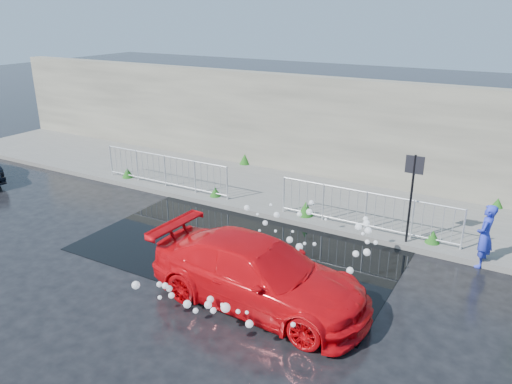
% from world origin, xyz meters
% --- Properties ---
extents(ground, '(90.00, 90.00, 0.00)m').
position_xyz_m(ground, '(0.00, 0.00, 0.00)').
color(ground, black).
rests_on(ground, ground).
extents(pavement, '(30.00, 4.00, 0.15)m').
position_xyz_m(pavement, '(0.00, 5.00, 0.07)').
color(pavement, '#5C5C58').
rests_on(pavement, ground).
extents(curb, '(30.00, 0.25, 0.16)m').
position_xyz_m(curb, '(0.00, 3.00, 0.08)').
color(curb, '#5C5C58').
rests_on(curb, ground).
extents(retaining_wall, '(30.00, 0.60, 3.50)m').
position_xyz_m(retaining_wall, '(0.00, 7.20, 1.90)').
color(retaining_wall, '#5A574C').
rests_on(retaining_wall, pavement).
extents(puddle, '(8.00, 5.00, 0.01)m').
position_xyz_m(puddle, '(0.50, 1.00, 0.01)').
color(puddle, black).
rests_on(puddle, ground).
extents(sign_post, '(0.45, 0.06, 2.50)m').
position_xyz_m(sign_post, '(4.20, 3.10, 1.72)').
color(sign_post, black).
rests_on(sign_post, ground).
extents(railing_left, '(5.05, 0.05, 1.10)m').
position_xyz_m(railing_left, '(-4.00, 3.35, 0.74)').
color(railing_left, silver).
rests_on(railing_left, pavement).
extents(railing_right, '(5.05, 0.05, 1.10)m').
position_xyz_m(railing_right, '(3.00, 3.35, 0.74)').
color(railing_right, silver).
rests_on(railing_right, pavement).
extents(weeds, '(12.17, 3.93, 0.44)m').
position_xyz_m(weeds, '(-0.23, 4.50, 0.34)').
color(weeds, '#1B4B14').
rests_on(weeds, pavement).
extents(water_spray, '(3.68, 5.57, 0.97)m').
position_xyz_m(water_spray, '(2.15, -0.04, 0.73)').
color(water_spray, white).
rests_on(water_spray, ground).
extents(red_car, '(4.89, 2.16, 1.39)m').
position_xyz_m(red_car, '(2.18, -1.10, 0.70)').
color(red_car, red).
rests_on(red_car, ground).
extents(person, '(0.45, 0.62, 1.58)m').
position_xyz_m(person, '(6.02, 3.00, 0.79)').
color(person, '#2836CB').
rests_on(person, ground).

